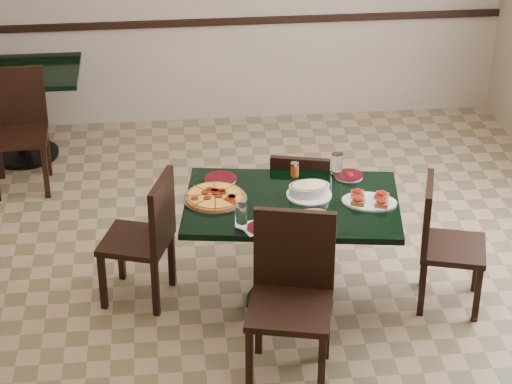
{
  "coord_description": "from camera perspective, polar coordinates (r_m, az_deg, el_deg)",
  "views": [
    {
      "loc": [
        -0.46,
        -5.35,
        3.7
      ],
      "look_at": [
        0.09,
        0.0,
        0.75
      ],
      "focal_mm": 70.0,
      "sensor_mm": 36.0,
      "label": 1
    }
  ],
  "objects": [
    {
      "name": "room_shell",
      "position": [
        7.66,
        5.69,
        9.34
      ],
      "size": [
        5.5,
        5.5,
        5.5
      ],
      "color": "silver",
      "rests_on": "floor"
    },
    {
      "name": "chair_right",
      "position": [
        6.3,
        10.55,
        -2.6
      ],
      "size": [
        0.49,
        0.49,
        0.85
      ],
      "rotation": [
        0.0,
        0.0,
        1.29
      ],
      "color": "black",
      "rests_on": "floor"
    },
    {
      "name": "lasagna_casserole",
      "position": [
        6.08,
        3.06,
        0.18
      ],
      "size": [
        0.28,
        0.28,
        0.09
      ],
      "rotation": [
        0.0,
        0.0,
        0.06
      ],
      "color": "silver",
      "rests_on": "main_table"
    },
    {
      "name": "water_glass_a",
      "position": [
        6.29,
        4.65,
        1.53
      ],
      "size": [
        0.07,
        0.07,
        0.16
      ],
      "primitive_type": "cylinder",
      "color": "white",
      "rests_on": "main_table"
    },
    {
      "name": "side_plate_far_l",
      "position": [
        6.27,
        -2.05,
        0.75
      ],
      "size": [
        0.2,
        0.2,
        0.02
      ],
      "rotation": [
        0.0,
        0.0,
        0.07
      ],
      "color": "silver",
      "rests_on": "main_table"
    },
    {
      "name": "chair_far",
      "position": [
        6.63,
        2.56,
        -0.53
      ],
      "size": [
        0.47,
        0.47,
        0.83
      ],
      "rotation": [
        0.0,
        0.0,
        2.9
      ],
      "color": "black",
      "rests_on": "floor"
    },
    {
      "name": "chair_near",
      "position": [
        5.59,
        2.06,
        -5.46
      ],
      "size": [
        0.55,
        0.55,
        0.98
      ],
      "rotation": [
        0.0,
        0.0,
        -0.23
      ],
      "color": "black",
      "rests_on": "floor"
    },
    {
      "name": "pepperoni_pizza",
      "position": [
        6.04,
        -2.36,
        -0.29
      ],
      "size": [
        0.39,
        0.39,
        0.04
      ],
      "rotation": [
        0.0,
        0.0,
        -0.04
      ],
      "color": "#AFAEB5",
      "rests_on": "main_table"
    },
    {
      "name": "side_plate_near",
      "position": [
        5.74,
        0.29,
        -2.07
      ],
      "size": [
        0.17,
        0.17,
        0.02
      ],
      "rotation": [
        0.0,
        0.0,
        0.14
      ],
      "color": "silver",
      "rests_on": "main_table"
    },
    {
      "name": "floor",
      "position": [
        6.52,
        -0.82,
        -5.8
      ],
      "size": [
        5.5,
        5.5,
        0.0
      ],
      "primitive_type": "plane",
      "color": "#907253",
      "rests_on": "ground"
    },
    {
      "name": "water_glass_b",
      "position": [
        5.71,
        -0.86,
        -1.44
      ],
      "size": [
        0.07,
        0.07,
        0.16
      ],
      "primitive_type": "cylinder",
      "color": "white",
      "rests_on": "main_table"
    },
    {
      "name": "chair_left",
      "position": [
        6.25,
        -6.22,
        -2.35
      ],
      "size": [
        0.51,
        0.51,
        0.87
      ],
      "rotation": [
        0.0,
        0.0,
        -1.89
      ],
      "color": "black",
      "rests_on": "floor"
    },
    {
      "name": "napkin_setting",
      "position": [
        5.76,
        0.02,
        -2.02
      ],
      "size": [
        0.21,
        0.21,
        0.01
      ],
      "rotation": [
        0.0,
        0.0,
        0.37
      ],
      "color": "silver",
      "rests_on": "main_table"
    },
    {
      "name": "back_table",
      "position": [
        8.25,
        -13.43,
        5.31
      ],
      "size": [
        1.01,
        0.73,
        0.75
      ],
      "rotation": [
        0.0,
        0.0,
        0.0
      ],
      "color": "black",
      "rests_on": "floor"
    },
    {
      "name": "pepper_shaker",
      "position": [
        6.3,
        2.22,
        1.31
      ],
      "size": [
        0.05,
        0.05,
        0.09
      ],
      "color": "#CF5716",
      "rests_on": "main_table"
    },
    {
      "name": "main_table",
      "position": [
        6.12,
        2.03,
        -2.02
      ],
      "size": [
        1.4,
        1.01,
        0.75
      ],
      "rotation": [
        0.0,
        0.0,
        -0.15
      ],
      "color": "black",
      "rests_on": "floor"
    },
    {
      "name": "bruschetta_platter",
      "position": [
        6.03,
        6.5,
        -0.43
      ],
      "size": [
        0.39,
        0.32,
        0.05
      ],
      "rotation": [
        0.0,
        0.0,
        -0.31
      ],
      "color": "silver",
      "rests_on": "main_table"
    },
    {
      "name": "side_plate_far_r",
      "position": [
        6.33,
        5.34,
        0.95
      ],
      "size": [
        0.18,
        0.18,
        0.03
      ],
      "rotation": [
        0.0,
        0.0,
        0.01
      ],
      "color": "silver",
      "rests_on": "main_table"
    },
    {
      "name": "back_chair_near",
      "position": [
        7.81,
        -13.43,
        3.9
      ],
      "size": [
        0.45,
        0.45,
        0.92
      ],
      "rotation": [
        0.0,
        0.0,
        0.04
      ],
      "color": "black",
      "rests_on": "floor"
    },
    {
      "name": "bread_basket",
      "position": [
        5.79,
        3.24,
        -1.44
      ],
      "size": [
        0.21,
        0.15,
        0.09
      ],
      "rotation": [
        0.0,
        0.0,
        0.08
      ],
      "color": "brown",
      "rests_on": "main_table"
    }
  ]
}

